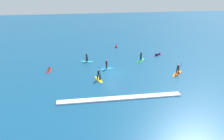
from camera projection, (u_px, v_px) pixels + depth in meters
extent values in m
plane|color=navy|center=(112.00, 73.00, 34.07)|extent=(120.00, 120.00, 0.00)
ellipsoid|color=yellow|center=(99.00, 80.00, 31.71)|extent=(1.46, 2.69, 0.10)
cylinder|color=black|center=(97.00, 77.00, 31.54)|extent=(0.25, 0.25, 0.77)
cylinder|color=black|center=(100.00, 77.00, 31.51)|extent=(0.25, 0.25, 0.77)
cylinder|color=black|center=(98.00, 73.00, 31.22)|extent=(0.38, 0.38, 0.68)
sphere|color=beige|center=(98.00, 70.00, 31.03)|extent=(0.28, 0.28, 0.22)
cylinder|color=black|center=(100.00, 73.00, 31.24)|extent=(0.28, 0.13, 2.02)
cube|color=black|center=(100.00, 79.00, 31.64)|extent=(0.21, 0.12, 0.32)
ellipsoid|color=#33C6CC|center=(87.00, 62.00, 38.39)|extent=(2.91, 1.51, 0.10)
cylinder|color=#381414|center=(86.00, 60.00, 38.10)|extent=(0.24, 0.24, 0.81)
cylinder|color=#381414|center=(87.00, 59.00, 38.29)|extent=(0.24, 0.24, 0.81)
cylinder|color=#381414|center=(87.00, 56.00, 37.90)|extent=(0.37, 0.37, 0.60)
sphere|color=#A37556|center=(86.00, 54.00, 37.72)|extent=(0.31, 0.31, 0.25)
ellipsoid|color=orange|center=(177.00, 74.00, 33.66)|extent=(2.79, 2.72, 0.07)
cylinder|color=#381414|center=(178.00, 72.00, 33.32)|extent=(0.23, 0.23, 0.82)
cylinder|color=#381414|center=(177.00, 71.00, 33.63)|extent=(0.23, 0.23, 0.82)
cylinder|color=#381414|center=(178.00, 67.00, 33.18)|extent=(0.47, 0.47, 0.59)
sphere|color=beige|center=(178.00, 65.00, 33.00)|extent=(0.34, 0.34, 0.24)
cylinder|color=black|center=(180.00, 68.00, 33.19)|extent=(0.35, 0.36, 1.94)
cube|color=black|center=(179.00, 73.00, 33.58)|extent=(0.18, 0.19, 0.32)
ellipsoid|color=purple|center=(158.00, 55.00, 41.51)|extent=(2.56, 1.67, 0.08)
cylinder|color=black|center=(158.00, 54.00, 41.40)|extent=(1.34, 0.90, 0.34)
sphere|color=#A37556|center=(160.00, 53.00, 41.79)|extent=(0.31, 0.31, 0.23)
ellipsoid|color=#1E8CD1|center=(107.00, 69.00, 35.42)|extent=(2.66, 1.21, 0.08)
cylinder|color=#381414|center=(106.00, 67.00, 35.08)|extent=(0.19, 0.19, 0.81)
cylinder|color=#381414|center=(107.00, 66.00, 35.40)|extent=(0.19, 0.19, 0.81)
cylinder|color=#381414|center=(106.00, 63.00, 34.95)|extent=(0.39, 0.39, 0.57)
sphere|color=#A37556|center=(106.00, 61.00, 34.78)|extent=(0.28, 0.28, 0.24)
ellipsoid|color=#23B266|center=(141.00, 60.00, 38.89)|extent=(2.56, 2.88, 0.08)
cylinder|color=black|center=(140.00, 58.00, 38.83)|extent=(0.23, 0.23, 0.85)
cylinder|color=black|center=(141.00, 59.00, 38.56)|extent=(0.23, 0.23, 0.85)
cylinder|color=black|center=(141.00, 55.00, 38.39)|extent=(0.41, 0.41, 0.62)
sphere|color=#A37556|center=(141.00, 52.00, 38.20)|extent=(0.36, 0.36, 0.25)
ellipsoid|color=red|center=(49.00, 70.00, 34.86)|extent=(0.79, 2.57, 0.07)
cylinder|color=#381414|center=(49.00, 69.00, 34.82)|extent=(0.40, 1.36, 0.33)
sphere|color=tan|center=(48.00, 71.00, 34.09)|extent=(0.26, 0.26, 0.25)
sphere|color=red|center=(116.00, 47.00, 45.95)|extent=(0.51, 0.51, 0.51)
cylinder|color=red|center=(116.00, 46.00, 45.81)|extent=(0.14, 0.14, 0.92)
cube|color=white|center=(120.00, 98.00, 26.83)|extent=(16.38, 0.90, 0.18)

